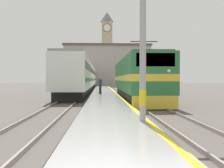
{
  "coord_description": "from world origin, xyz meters",
  "views": [
    {
      "loc": [
        -0.45,
        -4.13,
        1.88
      ],
      "look_at": [
        0.93,
        27.57,
        1.3
      ],
      "focal_mm": 42.0,
      "sensor_mm": 36.0,
      "label": 1
    }
  ],
  "objects_px": {
    "person_on_platform": "(100,85)",
    "clock_tower": "(107,47)",
    "locomotive_train": "(136,79)",
    "catenary_mast": "(144,18)",
    "passenger_train": "(84,77)"
  },
  "relations": [
    {
      "from": "person_on_platform",
      "to": "clock_tower",
      "type": "relative_size",
      "value": 0.08
    },
    {
      "from": "catenary_mast",
      "to": "person_on_platform",
      "type": "bearing_deg",
      "value": 95.15
    },
    {
      "from": "person_on_platform",
      "to": "clock_tower",
      "type": "bearing_deg",
      "value": 87.81
    },
    {
      "from": "catenary_mast",
      "to": "person_on_platform",
      "type": "height_order",
      "value": "catenary_mast"
    },
    {
      "from": "person_on_platform",
      "to": "passenger_train",
      "type": "bearing_deg",
      "value": 101.38
    },
    {
      "from": "locomotive_train",
      "to": "passenger_train",
      "type": "height_order",
      "value": "locomotive_train"
    },
    {
      "from": "locomotive_train",
      "to": "passenger_train",
      "type": "distance_m",
      "value": 18.99
    },
    {
      "from": "passenger_train",
      "to": "catenary_mast",
      "type": "height_order",
      "value": "catenary_mast"
    },
    {
      "from": "locomotive_train",
      "to": "person_on_platform",
      "type": "distance_m",
      "value": 6.14
    },
    {
      "from": "person_on_platform",
      "to": "catenary_mast",
      "type": "bearing_deg",
      "value": -84.85
    },
    {
      "from": "catenary_mast",
      "to": "clock_tower",
      "type": "bearing_deg",
      "value": 89.75
    },
    {
      "from": "passenger_train",
      "to": "person_on_platform",
      "type": "bearing_deg",
      "value": -78.62
    },
    {
      "from": "passenger_train",
      "to": "person_on_platform",
      "type": "relative_size",
      "value": 24.63
    },
    {
      "from": "locomotive_train",
      "to": "clock_tower",
      "type": "bearing_deg",
      "value": 91.25
    },
    {
      "from": "locomotive_train",
      "to": "clock_tower",
      "type": "relative_size",
      "value": 0.74
    }
  ]
}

